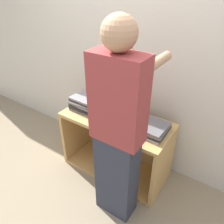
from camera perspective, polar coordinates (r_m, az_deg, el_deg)
ground_plane at (r=2.51m, az=-2.41°, el=-17.84°), size 12.00×12.00×0.00m
wall_back at (r=2.27m, az=6.38°, el=13.31°), size 8.00×0.05×2.40m
cart at (r=2.46m, az=1.85°, el=-7.81°), size 1.14×0.52×0.69m
laptop_open at (r=2.22m, az=2.03°, el=0.16°), size 0.33×0.39×0.27m
laptop_stack_left at (r=2.35m, az=-6.19°, el=2.45°), size 0.35×0.29×0.15m
laptop_stack_right at (r=2.04m, az=9.62°, el=-3.94°), size 0.34×0.28×0.08m
person at (r=1.69m, az=1.57°, el=-5.70°), size 0.40×0.53×1.75m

